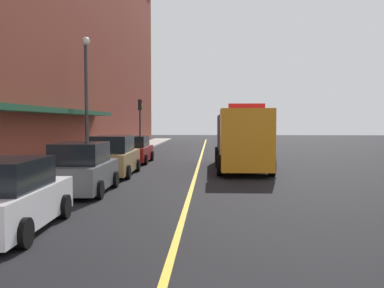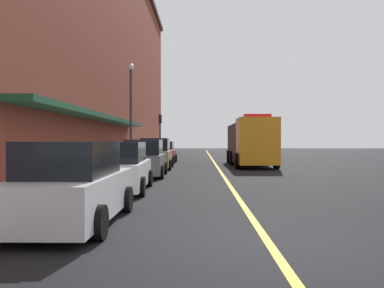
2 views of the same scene
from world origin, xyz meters
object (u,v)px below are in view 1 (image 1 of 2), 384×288
at_px(parking_meter_1, 83,154).
at_px(street_lamp_left, 86,88).
at_px(parked_car_4, 135,150).
at_px(parking_meter_0, 1,174).
at_px(parked_car_2, 82,170).
at_px(parked_car_3, 114,157).
at_px(utility_truck, 241,139).
at_px(parked_car_1, 9,198).
at_px(traffic_light_near, 140,115).

distance_m(parking_meter_1, street_lamp_left, 4.39).
bearing_deg(parked_car_4, parking_meter_0, 174.85).
distance_m(parked_car_2, parked_car_3, 5.26).
bearing_deg(utility_truck, parked_car_4, -116.61).
distance_m(parked_car_3, street_lamp_left, 4.77).
height_order(parked_car_2, parked_car_3, parked_car_3).
height_order(parked_car_3, utility_truck, utility_truck).
bearing_deg(parking_meter_0, parking_meter_1, 90.00).
bearing_deg(parked_car_3, street_lamp_left, 37.58).
bearing_deg(street_lamp_left, parked_car_3, -51.17).
xyz_separation_m(parked_car_1, street_lamp_left, (-2.00, 13.39, 3.59)).
bearing_deg(street_lamp_left, traffic_light_near, 87.23).
height_order(parked_car_3, traffic_light_near, traffic_light_near).
relative_size(parked_car_1, street_lamp_left, 0.65).
bearing_deg(parked_car_1, parked_car_4, -1.88).
bearing_deg(traffic_light_near, parked_car_2, -86.32).
bearing_deg(parking_meter_0, parked_car_1, -60.84).
bearing_deg(utility_truck, parked_car_1, -24.50).
bearing_deg(street_lamp_left, parking_meter_1, -77.83).
relative_size(parking_meter_0, traffic_light_near, 0.31).
bearing_deg(parked_car_3, parked_car_1, 178.59).
distance_m(parked_car_2, parking_meter_0, 3.44).
bearing_deg(parked_car_3, parking_meter_0, 169.07).
xyz_separation_m(parked_car_3, parked_car_4, (-0.13, 6.42, -0.09)).
distance_m(parked_car_4, parking_meter_1, 6.82).
xyz_separation_m(parked_car_4, parking_meter_0, (-1.30, -14.79, 0.27)).
bearing_deg(parking_meter_0, utility_truck, 56.40).
bearing_deg(parking_meter_1, parked_car_1, -82.50).
bearing_deg(parked_car_1, parked_car_3, -2.37).
height_order(parked_car_2, traffic_light_near, traffic_light_near).
height_order(parked_car_3, parking_meter_0, parked_car_3).
bearing_deg(utility_truck, parking_meter_1, -65.88).
relative_size(parked_car_2, parked_car_3, 0.86).
height_order(parked_car_1, traffic_light_near, traffic_light_near).
bearing_deg(parking_meter_0, traffic_light_near, 89.86).
bearing_deg(utility_truck, parking_meter_0, -33.98).
xyz_separation_m(parked_car_2, parking_meter_1, (-1.44, 4.99, 0.21)).
height_order(parked_car_3, parking_meter_1, parked_car_3).
xyz_separation_m(parked_car_1, utility_truck, (6.33, 14.13, 0.83)).
xyz_separation_m(parked_car_4, street_lamp_left, (-1.90, -3.90, 3.61)).
bearing_deg(parked_car_1, utility_truck, -26.33).
distance_m(parking_meter_0, street_lamp_left, 11.40).
bearing_deg(parked_car_1, parked_car_2, -2.65).
height_order(street_lamp_left, traffic_light_near, street_lamp_left).
height_order(parked_car_1, parked_car_2, parked_car_2).
distance_m(utility_truck, parking_meter_0, 13.97).
bearing_deg(traffic_light_near, parking_meter_0, -90.14).
relative_size(utility_truck, traffic_light_near, 2.18).
xyz_separation_m(parking_meter_0, street_lamp_left, (-0.60, 10.89, 3.34)).
bearing_deg(parking_meter_0, parked_car_4, 84.97).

